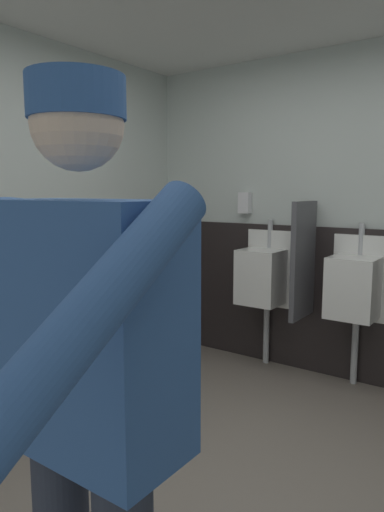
{
  "coord_description": "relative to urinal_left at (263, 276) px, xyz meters",
  "views": [
    {
      "loc": [
        1.05,
        -1.74,
        1.47
      ],
      "look_at": [
        0.13,
        -0.45,
        1.25
      ],
      "focal_mm": 32.44,
      "sensor_mm": 36.0,
      "label": 1
    }
  ],
  "objects": [
    {
      "name": "wainscot_band_back",
      "position": [
        0.67,
        0.14,
        -0.18
      ],
      "size": [
        3.61,
        0.03,
        1.19
      ],
      "primitive_type": "cube",
      "color": "black",
      "rests_on": "ground_plane"
    },
    {
      "name": "urinal_middle",
      "position": [
        0.75,
        0.0,
        0.0
      ],
      "size": [
        0.4,
        0.34,
        1.24
      ],
      "color": "white",
      "rests_on": "ground_plane"
    },
    {
      "name": "soap_dispenser",
      "position": [
        -0.25,
        0.12,
        0.6
      ],
      "size": [
        0.1,
        0.07,
        0.18
      ],
      "primitive_type": "cube",
      "color": "silver"
    },
    {
      "name": "urinal_left",
      "position": [
        0.0,
        0.0,
        0.0
      ],
      "size": [
        0.4,
        0.34,
        1.24
      ],
      "color": "white",
      "rests_on": "ground_plane"
    },
    {
      "name": "ground_plane",
      "position": [
        0.67,
        -1.68,
        -0.8
      ],
      "size": [
        4.21,
        4.27,
        0.04
      ],
      "primitive_type": "cube",
      "color": "slate"
    },
    {
      "name": "person",
      "position": [
        0.93,
        -2.74,
        0.24
      ],
      "size": [
        0.7,
        0.6,
        1.71
      ],
      "color": "#2D3342",
      "rests_on": "ground_plane"
    },
    {
      "name": "wall_back",
      "position": [
        0.67,
        0.22,
        0.5
      ],
      "size": [
        4.21,
        0.12,
        2.55
      ],
      "primitive_type": "cube",
      "color": "silver",
      "rests_on": "ground_plane"
    },
    {
      "name": "privacy_divider_panel",
      "position": [
        0.37,
        -0.07,
        0.17
      ],
      "size": [
        0.04,
        0.4,
        0.9
      ],
      "primitive_type": "cube",
      "color": "#4C4C51"
    },
    {
      "name": "wainscot_band_left",
      "position": [
        -1.12,
        -1.68,
        -0.18
      ],
      "size": [
        0.03,
        3.67,
        1.19
      ],
      "primitive_type": "cube",
      "color": "black",
      "rests_on": "ground_plane"
    }
  ]
}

